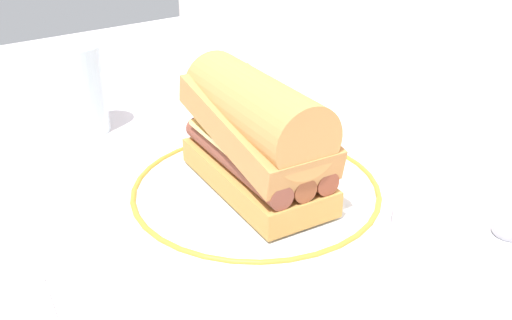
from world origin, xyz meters
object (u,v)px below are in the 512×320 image
Objects in this scene: drinking_glass at (83,95)px; sausage_sandwich at (256,133)px; salt_shaker at (503,252)px; plate at (256,192)px.

sausage_sandwich is at bearing 16.39° from drinking_glass.
drinking_glass reaches higher than salt_shaker.
drinking_glass is 1.48× the size of salt_shaker.
sausage_sandwich reaches higher than drinking_glass.
plate is 3.65× the size of salt_shaker.
plate is 0.28m from drinking_glass.
salt_shaker is (0.23, 0.08, 0.03)m from plate.
salt_shaker is at bearing 23.59° from sausage_sandwich.
plate is 0.24m from salt_shaker.
plate is at bearing -161.72° from salt_shaker.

